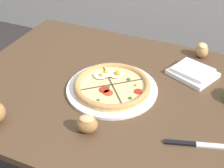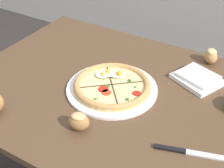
{
  "view_description": "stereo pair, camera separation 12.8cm",
  "coord_description": "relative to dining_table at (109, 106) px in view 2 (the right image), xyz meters",
  "views": [
    {
      "loc": [
        0.43,
        -0.96,
        1.55
      ],
      "look_at": [
        0.02,
        -0.01,
        0.8
      ],
      "focal_mm": 50.0,
      "sensor_mm": 36.0,
      "label": 1
    },
    {
      "loc": [
        0.55,
        -0.9,
        1.55
      ],
      "look_at": [
        0.02,
        -0.01,
        0.8
      ],
      "focal_mm": 50.0,
      "sensor_mm": 36.0,
      "label": 2
    }
  ],
  "objects": [
    {
      "name": "dining_table",
      "position": [
        0.0,
        0.0,
        0.0
      ],
      "size": [
        1.23,
        0.95,
        0.77
      ],
      "color": "#513823",
      "rests_on": "ground_plane"
    },
    {
      "name": "pizza",
      "position": [
        0.02,
        -0.01,
        0.12
      ],
      "size": [
        0.38,
        0.38,
        0.05
      ],
      "color": "white",
      "rests_on": "dining_table"
    },
    {
      "name": "napkin_folded",
      "position": [
        0.3,
        0.23,
        0.12
      ],
      "size": [
        0.23,
        0.22,
        0.04
      ],
      "rotation": [
        0.0,
        0.0,
        -0.42
      ],
      "color": "white",
      "rests_on": "dining_table"
    },
    {
      "name": "bread_piece_near",
      "position": [
        0.31,
        0.41,
        0.14
      ],
      "size": [
        0.09,
        0.1,
        0.07
      ],
      "rotation": [
        0.0,
        0.0,
        2.05
      ],
      "color": "#B27F47",
      "rests_on": "dining_table"
    },
    {
      "name": "bread_piece_mid",
      "position": [
        0.04,
        -0.27,
        0.14
      ],
      "size": [
        0.09,
        0.08,
        0.07
      ],
      "rotation": [
        0.0,
        0.0,
        0.31
      ],
      "color": "#A3703D",
      "rests_on": "dining_table"
    },
    {
      "name": "knife_main",
      "position": [
        0.42,
        -0.18,
        0.11
      ],
      "size": [
        0.25,
        0.09,
        0.01
      ],
      "rotation": [
        0.0,
        0.0,
        0.3
      ],
      "color": "silver",
      "rests_on": "dining_table"
    }
  ]
}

